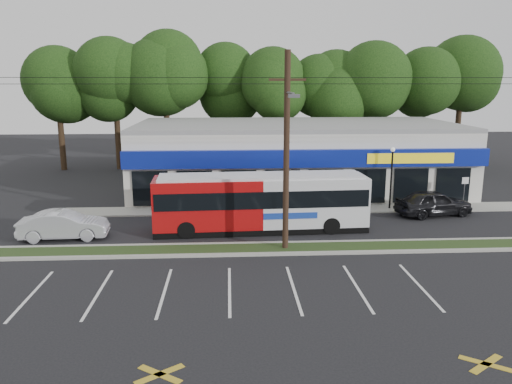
{
  "coord_description": "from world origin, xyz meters",
  "views": [
    {
      "loc": [
        0.13,
        -23.44,
        8.55
      ],
      "look_at": [
        1.71,
        5.0,
        2.18
      ],
      "focal_mm": 35.0,
      "sensor_mm": 36.0,
      "label": 1
    }
  ],
  "objects_px": {
    "metrobus": "(261,201)",
    "pedestrian_b": "(305,210)",
    "utility_pole": "(283,146)",
    "sign_post": "(465,187)",
    "lamp_post": "(392,171)",
    "car_silver": "(64,225)",
    "pedestrian_a": "(291,209)",
    "car_dark": "(433,203)"
  },
  "relations": [
    {
      "from": "pedestrian_b",
      "to": "lamp_post",
      "type": "bearing_deg",
      "value": -147.99
    },
    {
      "from": "lamp_post",
      "to": "car_silver",
      "type": "xyz_separation_m",
      "value": [
        -20.0,
        -5.3,
        -1.89
      ]
    },
    {
      "from": "utility_pole",
      "to": "car_dark",
      "type": "bearing_deg",
      "value": 30.76
    },
    {
      "from": "metrobus",
      "to": "pedestrian_a",
      "type": "distance_m",
      "value": 2.83
    },
    {
      "from": "lamp_post",
      "to": "pedestrian_a",
      "type": "height_order",
      "value": "lamp_post"
    },
    {
      "from": "metrobus",
      "to": "pedestrian_b",
      "type": "relative_size",
      "value": 7.69
    },
    {
      "from": "utility_pole",
      "to": "metrobus",
      "type": "bearing_deg",
      "value": 103.57
    },
    {
      "from": "lamp_post",
      "to": "car_silver",
      "type": "height_order",
      "value": "lamp_post"
    },
    {
      "from": "utility_pole",
      "to": "lamp_post",
      "type": "height_order",
      "value": "utility_pole"
    },
    {
      "from": "pedestrian_a",
      "to": "pedestrian_b",
      "type": "bearing_deg",
      "value": 134.13
    },
    {
      "from": "metrobus",
      "to": "car_silver",
      "type": "relative_size",
      "value": 2.61
    },
    {
      "from": "metrobus",
      "to": "pedestrian_a",
      "type": "xyz_separation_m",
      "value": [
        1.96,
        1.79,
        -0.99
      ]
    },
    {
      "from": "lamp_post",
      "to": "car_silver",
      "type": "relative_size",
      "value": 0.9
    },
    {
      "from": "pedestrian_a",
      "to": "pedestrian_b",
      "type": "xyz_separation_m",
      "value": [
        0.86,
        -0.29,
        0.04
      ]
    },
    {
      "from": "lamp_post",
      "to": "pedestrian_b",
      "type": "distance_m",
      "value": 7.07
    },
    {
      "from": "car_silver",
      "to": "pedestrian_a",
      "type": "xyz_separation_m",
      "value": [
        12.93,
        2.79,
        -0.02
      ]
    },
    {
      "from": "utility_pole",
      "to": "sign_post",
      "type": "relative_size",
      "value": 22.47
    },
    {
      "from": "pedestrian_a",
      "to": "pedestrian_b",
      "type": "distance_m",
      "value": 0.91
    },
    {
      "from": "utility_pole",
      "to": "sign_post",
      "type": "height_order",
      "value": "utility_pole"
    },
    {
      "from": "utility_pole",
      "to": "metrobus",
      "type": "xyz_separation_m",
      "value": [
        -0.86,
        3.57,
        -3.67
      ]
    },
    {
      "from": "sign_post",
      "to": "car_dark",
      "type": "height_order",
      "value": "sign_post"
    },
    {
      "from": "pedestrian_b",
      "to": "metrobus",
      "type": "bearing_deg",
      "value": 35.81
    },
    {
      "from": "car_dark",
      "to": "pedestrian_a",
      "type": "distance_m",
      "value": 9.45
    },
    {
      "from": "utility_pole",
      "to": "pedestrian_a",
      "type": "xyz_separation_m",
      "value": [
        1.1,
        5.36,
        -4.65
      ]
    },
    {
      "from": "sign_post",
      "to": "car_silver",
      "type": "height_order",
      "value": "sign_post"
    },
    {
      "from": "utility_pole",
      "to": "pedestrian_a",
      "type": "relative_size",
      "value": 32.89
    },
    {
      "from": "metrobus",
      "to": "utility_pole",
      "type": "bearing_deg",
      "value": -79.09
    },
    {
      "from": "sign_post",
      "to": "metrobus",
      "type": "relative_size",
      "value": 0.18
    },
    {
      "from": "car_dark",
      "to": "car_silver",
      "type": "distance_m",
      "value": 22.64
    },
    {
      "from": "metrobus",
      "to": "pedestrian_b",
      "type": "height_order",
      "value": "metrobus"
    },
    {
      "from": "utility_pole",
      "to": "car_dark",
      "type": "distance_m",
      "value": 13.05
    },
    {
      "from": "sign_post",
      "to": "car_silver",
      "type": "xyz_separation_m",
      "value": [
        -25.0,
        -5.07,
        -0.78
      ]
    },
    {
      "from": "metrobus",
      "to": "pedestrian_b",
      "type": "distance_m",
      "value": 3.33
    },
    {
      "from": "pedestrian_a",
      "to": "pedestrian_b",
      "type": "height_order",
      "value": "pedestrian_b"
    },
    {
      "from": "car_silver",
      "to": "pedestrian_a",
      "type": "bearing_deg",
      "value": -82.24
    },
    {
      "from": "utility_pole",
      "to": "lamp_post",
      "type": "relative_size",
      "value": 11.76
    },
    {
      "from": "sign_post",
      "to": "pedestrian_a",
      "type": "bearing_deg",
      "value": -169.28
    },
    {
      "from": "sign_post",
      "to": "pedestrian_a",
      "type": "relative_size",
      "value": 1.46
    },
    {
      "from": "car_dark",
      "to": "lamp_post",
      "type": "bearing_deg",
      "value": 44.02
    },
    {
      "from": "lamp_post",
      "to": "car_dark",
      "type": "relative_size",
      "value": 0.86
    },
    {
      "from": "utility_pole",
      "to": "car_dark",
      "type": "relative_size",
      "value": 10.1
    },
    {
      "from": "lamp_post",
      "to": "metrobus",
      "type": "height_order",
      "value": "lamp_post"
    }
  ]
}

